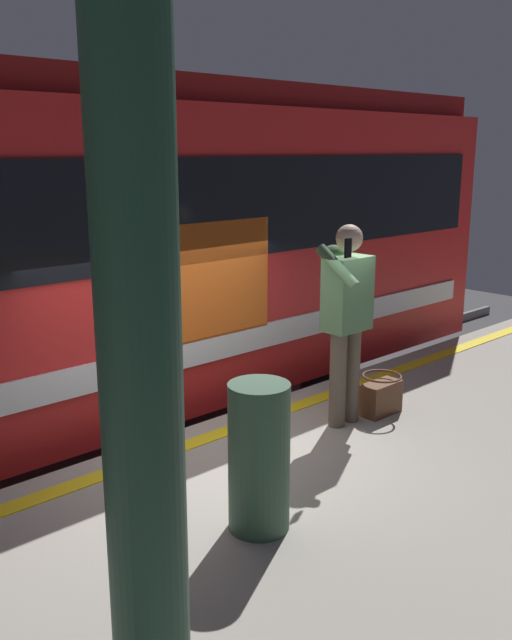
% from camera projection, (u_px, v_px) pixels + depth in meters
% --- Properties ---
extents(ground_plane, '(23.62, 23.62, 0.00)m').
position_uv_depth(ground_plane, '(189.00, 539.00, 6.06)').
color(ground_plane, '#3D3D3F').
extents(platform, '(15.09, 4.89, 1.06)m').
position_uv_depth(platform, '(432.00, 623.00, 4.20)').
color(platform, '#9E998E').
rests_on(platform, ground).
extents(safety_line, '(14.79, 0.16, 0.01)m').
position_uv_depth(safety_line, '(209.00, 438.00, 5.59)').
color(safety_line, yellow).
rests_on(safety_line, platform).
extents(track_rail_near, '(19.62, 0.08, 0.16)m').
position_uv_depth(track_rail_near, '(118.00, 485.00, 6.87)').
color(track_rail_near, slate).
rests_on(track_rail_near, ground).
extents(track_rail_far, '(19.62, 0.08, 0.16)m').
position_uv_depth(track_rail_far, '(51.00, 442.00, 7.89)').
color(track_rail_far, slate).
rests_on(track_rail_far, ground).
extents(passenger, '(0.57, 0.55, 1.70)m').
position_uv_depth(passenger, '(346.00, 309.00, 5.67)').
color(passenger, brown).
rests_on(passenger, platform).
extents(handbag, '(0.39, 0.35, 0.36)m').
position_uv_depth(handbag, '(381.00, 396.00, 6.07)').
color(handbag, '#59331E').
rests_on(handbag, platform).
extents(station_column, '(0.29, 0.29, 4.06)m').
position_uv_depth(station_column, '(134.00, 228.00, 2.24)').
color(station_column, '#1E3F2D').
rests_on(station_column, platform).
extents(trash_bin, '(0.38, 0.38, 0.94)m').
position_uv_depth(trash_bin, '(259.00, 457.00, 4.17)').
color(trash_bin, '#2D4C38').
rests_on(trash_bin, platform).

